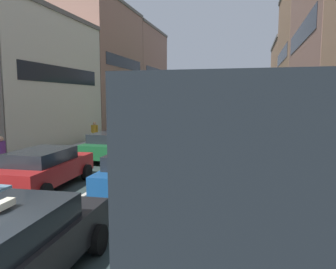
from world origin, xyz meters
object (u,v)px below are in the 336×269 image
sedan_right_lane_behind_truck (238,160)px  sedan_left_lane_third (112,145)px  bus_mid_queue_primary (178,103)px  sedan_centre_lane_second (137,171)px  pedestrian_near_kerb (95,132)px  pedestrian_mid_sidewalk (1,152)px  taxi_centre_lane_front (12,247)px  coupe_centre_lane_fourth (191,135)px  hatchback_centre_lane_third (173,147)px  wagon_right_lane_far (239,142)px  removalist_box_truck (243,169)px  wagon_left_lane_second (45,168)px

sedan_right_lane_behind_truck → sedan_left_lane_third: bearing=73.1°
sedan_right_lane_behind_truck → bus_mid_queue_primary: bearing=23.7°
sedan_centre_lane_second → pedestrian_near_kerb: 12.34m
pedestrian_mid_sidewalk → taxi_centre_lane_front: bearing=-48.5°
coupe_centre_lane_fourth → pedestrian_near_kerb: pedestrian_near_kerb is taller
bus_mid_queue_primary → pedestrian_mid_sidewalk: 19.66m
hatchback_centre_lane_third → wagon_right_lane_far: size_ratio=1.00×
taxi_centre_lane_front → sedan_centre_lane_second: size_ratio=1.01×
removalist_box_truck → pedestrian_near_kerb: (-10.70, 14.24, -1.03)m
taxi_centre_lane_front → sedan_left_lane_third: size_ratio=1.01×
bus_mid_queue_primary → sedan_centre_lane_second: bearing=-173.6°
wagon_right_lane_far → hatchback_centre_lane_third: bearing=132.5°
coupe_centre_lane_fourth → taxi_centre_lane_front: bearing=-178.4°
coupe_centre_lane_fourth → sedan_left_lane_third: bearing=150.0°
sedan_right_lane_behind_truck → pedestrian_mid_sidewalk: pedestrian_mid_sidewalk is taller
taxi_centre_lane_front → wagon_left_lane_second: size_ratio=1.01×
coupe_centre_lane_fourth → removalist_box_truck: bearing=-164.1°
wagon_right_lane_far → coupe_centre_lane_fourth: bearing=53.5°
bus_mid_queue_primary → pedestrian_near_kerb: (-3.79, -10.35, -1.88)m
sedan_right_lane_behind_truck → wagon_right_lane_far: bearing=4.8°
wagon_right_lane_far → sedan_right_lane_behind_truck: bearing=-176.9°
wagon_right_lane_far → pedestrian_mid_sidewalk: (-10.15, -7.04, 0.15)m
removalist_box_truck → pedestrian_mid_sidewalk: removalist_box_truck is taller
sedan_left_lane_third → sedan_right_lane_behind_truck: bearing=-108.2°
removalist_box_truck → sedan_left_lane_third: bearing=35.9°
wagon_right_lane_far → removalist_box_truck: bearing=-176.4°
removalist_box_truck → bus_mid_queue_primary: bearing=14.6°
taxi_centre_lane_front → hatchback_centre_lane_third: taxi_centre_lane_front is taller
wagon_left_lane_second → pedestrian_mid_sidewalk: 3.85m
sedan_left_lane_third → sedan_right_lane_behind_truck: (6.86, -2.49, 0.00)m
sedan_centre_lane_second → sedan_left_lane_third: same height
taxi_centre_lane_front → sedan_left_lane_third: (-3.38, 11.40, -0.00)m
removalist_box_truck → bus_mid_queue_primary: size_ratio=0.73×
pedestrian_mid_sidewalk → hatchback_centre_lane_third: bearing=29.5°
taxi_centre_lane_front → pedestrian_mid_sidewalk: size_ratio=2.66×
sedan_centre_lane_second → pedestrian_mid_sidewalk: (-6.94, 1.29, 0.15)m
removalist_box_truck → sedan_right_lane_behind_truck: bearing=1.5°
sedan_left_lane_third → sedan_right_lane_behind_truck: 7.30m
pedestrian_near_kerb → taxi_centre_lane_front: bearing=-156.3°
hatchback_centre_lane_third → wagon_right_lane_far: bearing=-49.9°
sedan_left_lane_third → wagon_right_lane_far: same height
bus_mid_queue_primary → pedestrian_mid_sidewalk: bus_mid_queue_primary is taller
coupe_centre_lane_fourth → pedestrian_mid_sidewalk: size_ratio=2.62×
sedan_centre_lane_second → removalist_box_truck: bearing=-140.0°
wagon_left_lane_second → hatchback_centre_lane_third: size_ratio=1.01×
removalist_box_truck → coupe_centre_lane_fourth: removalist_box_truck is taller
sedan_left_lane_third → wagon_right_lane_far: bearing=-64.9°
pedestrian_mid_sidewalk → coupe_centre_lane_fourth: bearing=52.9°
wagon_left_lane_second → hatchback_centre_lane_third: 6.80m
taxi_centre_lane_front → pedestrian_mid_sidewalk: (-6.83, 7.25, 0.15)m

